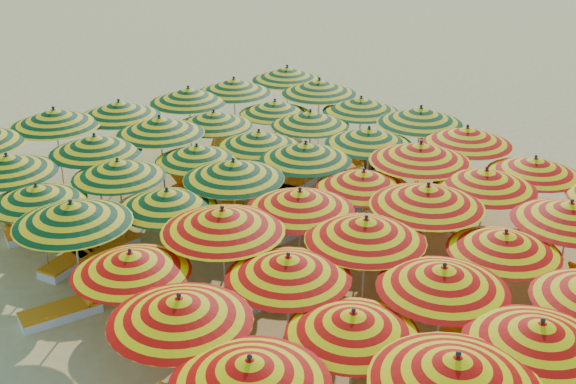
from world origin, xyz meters
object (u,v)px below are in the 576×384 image
(umbrella_17, at_px, (535,166))
(umbrella_18, at_px, (131,262))
(umbrella_23, at_px, (467,136))
(umbrella_40, at_px, (275,107))
(lounger_10, at_px, (245,304))
(umbrella_31, at_px, (118,169))
(lounger_22, at_px, (38,232))
(umbrella_36, at_px, (7,164))
(umbrella_9, at_px, (505,242))
(lounger_20, at_px, (295,184))
(umbrella_20, at_px, (300,200))
(umbrella_25, at_px, (167,199))
(umbrella_16, at_px, (486,179))
(umbrella_43, at_px, (54,117))
(umbrella_30, at_px, (37,194))
(umbrella_15, at_px, (428,196))
(umbrella_29, at_px, (421,115))
(lounger_27, at_px, (48,197))
(umbrella_19, at_px, (223,220))
(umbrella_46, at_px, (234,86))
(umbrella_39, at_px, (214,118))
(lounger_14, at_px, (382,202))
(umbrella_28, at_px, (369,136))
(lounger_3, at_px, (470,329))
(umbrella_8, at_px, (444,278))
(umbrella_22, at_px, (420,152))
(lounger_29, at_px, (278,137))
(lounger_13, at_px, (287,230))
(lounger_21, at_px, (344,169))
(umbrella_14, at_px, (366,229))
(umbrella_41, at_px, (319,87))
(umbrella_24, at_px, (72,213))
(lounger_15, at_px, (403,191))
(lounger_4, at_px, (564,288))
(umbrella_21, at_px, (364,179))
(umbrella_13, at_px, (288,267))
(lounger_23, at_px, (86,224))
(umbrella_12, at_px, (180,309))
(lounger_26, at_px, (11,208))
(lounger_11, at_px, (449,214))
(lounger_18, at_px, (218,214))
(umbrella_2, at_px, (541,335))
(umbrella_27, at_px, (306,151))
(umbrella_10, at_px, (570,212))
(umbrella_38, at_px, (160,125))
(lounger_12, at_px, (63,311))
(lounger_16, at_px, (73,260))
(lounger_9, at_px, (483,248))
(umbrella_35, at_px, (361,105))
(lounger_7, at_px, (380,312))
(beachgoer_a, at_px, (237,300))
(umbrella_26, at_px, (234,170))
(umbrella_6, at_px, (250,372))
(umbrella_32, at_px, (197,153))
(beachgoer_b, at_px, (367,180))
(umbrella_47, at_px, (287,74))
(umbrella_7, at_px, (353,323))

(umbrella_17, relative_size, umbrella_18, 0.94)
(umbrella_23, relative_size, umbrella_40, 0.94)
(umbrella_17, distance_m, lounger_10, 7.97)
(umbrella_31, height_order, lounger_22, umbrella_31)
(umbrella_36, bearing_deg, umbrella_9, -57.38)
(umbrella_18, xyz_separation_m, lounger_20, (7.55, 4.38, -1.97))
(umbrella_20, height_order, umbrella_25, umbrella_20)
(umbrella_16, distance_m, umbrella_43, 11.97)
(umbrella_30, bearing_deg, umbrella_15, -43.26)
(umbrella_29, relative_size, lounger_27, 1.78)
(umbrella_19, height_order, umbrella_46, umbrella_19)
(umbrella_39, xyz_separation_m, lounger_14, (2.79, -4.32, -1.97))
(umbrella_28, relative_size, lounger_3, 1.61)
(umbrella_8, bearing_deg, umbrella_22, 46.06)
(umbrella_17, xyz_separation_m, lounger_29, (-0.34, 9.93, -2.00))
(umbrella_46, xyz_separation_m, lounger_13, (-2.41, -5.83, -2.19))
(umbrella_9, xyz_separation_m, lounger_20, (1.37, 8.29, -1.97))
(umbrella_25, bearing_deg, lounger_21, 16.68)
(umbrella_14, bearing_deg, umbrella_41, 54.55)
(umbrella_24, relative_size, lounger_15, 1.67)
(umbrella_30, bearing_deg, lounger_4, -43.02)
(umbrella_21, bearing_deg, umbrella_13, -151.48)
(umbrella_36, xyz_separation_m, lounger_23, (1.67, -0.27, -2.09))
(umbrella_12, height_order, umbrella_29, umbrella_29)
(lounger_26, bearing_deg, umbrella_40, 179.86)
(lounger_11, bearing_deg, lounger_18, 120.76)
(umbrella_21, bearing_deg, umbrella_46, 77.66)
(umbrella_2, relative_size, umbrella_25, 1.12)
(umbrella_13, distance_m, umbrella_18, 2.98)
(umbrella_27, relative_size, umbrella_30, 0.94)
(umbrella_8, relative_size, umbrella_46, 0.88)
(umbrella_10, height_order, umbrella_38, umbrella_38)
(umbrella_43, bearing_deg, umbrella_29, -36.74)
(umbrella_2, distance_m, umbrella_24, 9.42)
(lounger_12, bearing_deg, umbrella_2, -55.56)
(lounger_16, bearing_deg, lounger_15, -37.76)
(umbrella_22, height_order, umbrella_27, umbrella_22)
(umbrella_12, bearing_deg, lounger_9, 2.96)
(umbrella_30, distance_m, umbrella_41, 10.32)
(umbrella_35, relative_size, lounger_7, 1.62)
(beachgoer_a, bearing_deg, lounger_14, 96.47)
(umbrella_27, bearing_deg, umbrella_26, 179.21)
(umbrella_31, height_order, lounger_10, umbrella_31)
(umbrella_6, relative_size, umbrella_35, 1.01)
(umbrella_32, height_order, beachgoer_b, umbrella_32)
(umbrella_19, height_order, umbrella_36, umbrella_19)
(umbrella_6, height_order, lounger_10, umbrella_6)
(umbrella_47, bearing_deg, umbrella_10, -99.55)
(umbrella_17, distance_m, lounger_11, 2.95)
(umbrella_7, relative_size, beachgoer_b, 1.70)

